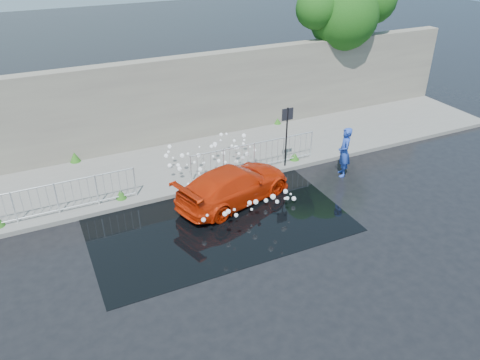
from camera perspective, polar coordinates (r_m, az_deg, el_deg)
The scene contains 13 objects.
ground at distance 14.11m, azimuth -3.11°, elevation -7.50°, with size 90.00×90.00×0.00m, color black.
pavement at distance 18.10m, azimuth -9.19°, elevation 1.41°, with size 30.00×4.00×0.15m, color slate.
curb at distance 16.42m, azimuth -7.13°, elevation -1.53°, with size 30.00×0.25×0.16m, color slate.
retaining_wall at distance 19.33m, azimuth -11.57°, elevation 8.96°, with size 30.00×0.60×3.50m, color #665D55.
puddle at distance 15.01m, azimuth -2.81°, elevation -4.92°, with size 8.00×5.00×0.01m, color black.
sign_post at distance 17.31m, azimuth 5.73°, elevation 6.36°, with size 0.45×0.06×2.50m.
tree at distance 22.92m, azimuth 12.93°, elevation 19.44°, with size 5.05×3.15×6.34m.
railing_left at distance 15.87m, azimuth -21.47°, elevation -1.99°, with size 5.05×0.05×1.10m.
railing_right at distance 17.39m, azimuth 1.74°, elevation 3.02°, with size 5.05×0.05×1.10m.
weeds at distance 17.47m, azimuth -10.35°, elevation 1.12°, with size 12.17×3.93×0.39m.
water_spray at distance 16.55m, azimuth -1.96°, elevation 1.51°, with size 3.50×5.58×1.04m.
red_car at distance 15.71m, azimuth -0.73°, elevation -0.56°, with size 1.72×4.23×1.23m, color red.
person at distance 17.57m, azimuth 12.60°, elevation 3.34°, with size 0.69×0.45×1.89m, color #2241AA.
Camera 1 is at (-4.12, -10.51, 8.46)m, focal length 35.00 mm.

